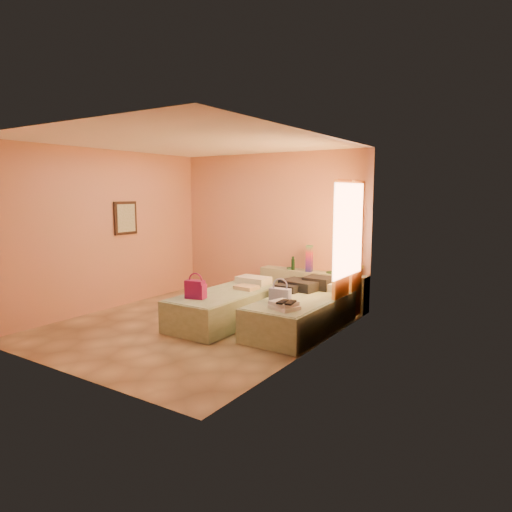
{
  "coord_description": "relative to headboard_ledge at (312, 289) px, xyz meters",
  "views": [
    {
      "loc": [
        4.56,
        -5.25,
        2.07
      ],
      "look_at": [
        0.57,
        0.85,
        1.04
      ],
      "focal_mm": 32.0,
      "sensor_mm": 36.0,
      "label": 1
    }
  ],
  "objects": [
    {
      "name": "magenta_handbag",
      "position": [
        -0.79,
        -2.29,
        0.31
      ],
      "size": [
        0.32,
        0.23,
        0.27
      ],
      "primitive_type": "cube",
      "rotation": [
        0.0,
        0.0,
        0.22
      ],
      "color": "#941256",
      "rests_on": "bed_left"
    },
    {
      "name": "blue_handbag",
      "position": [
        0.37,
        -1.79,
        0.27
      ],
      "size": [
        0.32,
        0.16,
        0.2
      ],
      "primitive_type": "cube",
      "rotation": [
        0.0,
        0.0,
        0.11
      ],
      "color": "#4556A7",
      "rests_on": "bed_right"
    },
    {
      "name": "bed_right",
      "position": [
        0.52,
        -1.45,
        -0.08
      ],
      "size": [
        0.91,
        2.0,
        0.5
      ],
      "primitive_type": "cube",
      "rotation": [
        0.0,
        0.0,
        -0.0
      ],
      "color": "#A4BA96",
      "rests_on": "ground"
    },
    {
      "name": "green_book",
      "position": [
        0.42,
        -0.02,
        0.34
      ],
      "size": [
        0.24,
        0.2,
        0.03
      ],
      "primitive_type": "cube",
      "rotation": [
        0.0,
        0.0,
        -0.31
      ],
      "color": "#294D2B",
      "rests_on": "headboard_ledge"
    },
    {
      "name": "towel_stack",
      "position": [
        0.62,
        -2.12,
        0.23
      ],
      "size": [
        0.43,
        0.4,
        0.1
      ],
      "primitive_type": "cube",
      "rotation": [
        0.0,
        0.0,
        -0.33
      ],
      "color": "silver",
      "rests_on": "bed_right"
    },
    {
      "name": "headboard_ledge",
      "position": [
        0.0,
        0.0,
        0.0
      ],
      "size": [
        2.05,
        0.3,
        0.65
      ],
      "primitive_type": "cube",
      "color": "#99A788",
      "rests_on": "ground"
    },
    {
      "name": "small_dish",
      "position": [
        -0.44,
        -0.03,
        0.34
      ],
      "size": [
        0.17,
        0.17,
        0.03
      ],
      "primitive_type": "cylinder",
      "rotation": [
        0.0,
        0.0,
        0.42
      ],
      "color": "#488459",
      "rests_on": "headboard_ledge"
    },
    {
      "name": "water_bottle",
      "position": [
        -0.36,
        -0.06,
        0.44
      ],
      "size": [
        0.07,
        0.07,
        0.24
      ],
      "primitive_type": "cylinder",
      "rotation": [
        0.0,
        0.0,
        -0.01
      ],
      "color": "#163D20",
      "rests_on": "headboard_ledge"
    },
    {
      "name": "khaki_garment",
      "position": [
        -0.52,
        -1.35,
        0.2
      ],
      "size": [
        0.36,
        0.29,
        0.06
      ],
      "primitive_type": "cube",
      "rotation": [
        0.0,
        0.0,
        -0.05
      ],
      "color": "tan",
      "rests_on": "bed_left"
    },
    {
      "name": "bed_left",
      "position": [
        -0.68,
        -1.7,
        -0.08
      ],
      "size": [
        0.91,
        2.0,
        0.5
      ],
      "primitive_type": "cube",
      "rotation": [
        0.0,
        0.0,
        -0.0
      ],
      "color": "#A4BA96",
      "rests_on": "ground"
    },
    {
      "name": "flower_vase",
      "position": [
        0.83,
        0.04,
        0.46
      ],
      "size": [
        0.24,
        0.24,
        0.26
      ],
      "primitive_type": "cube",
      "rotation": [
        0.0,
        0.0,
        -0.19
      ],
      "color": "silver",
      "rests_on": "headboard_ledge"
    },
    {
      "name": "rainbow_box",
      "position": [
        -0.03,
        -0.07,
        0.56
      ],
      "size": [
        0.12,
        0.12,
        0.48
      ],
      "primitive_type": "cube",
      "rotation": [
        0.0,
        0.0,
        0.14
      ],
      "color": "#941256",
      "rests_on": "headboard_ledge"
    },
    {
      "name": "ground",
      "position": [
        -0.98,
        -2.1,
        -0.33
      ],
      "size": [
        4.5,
        4.5,
        0.0
      ],
      "primitive_type": "plane",
      "color": "tan",
      "rests_on": "ground"
    },
    {
      "name": "room_walls",
      "position": [
        -0.77,
        -1.53,
        1.46
      ],
      "size": [
        4.02,
        4.51,
        2.81
      ],
      "color": "tan",
      "rests_on": "ground"
    },
    {
      "name": "sandal_pair",
      "position": [
        0.68,
        -2.17,
        0.29
      ],
      "size": [
        0.2,
        0.25,
        0.02
      ],
      "primitive_type": "cube",
      "rotation": [
        0.0,
        0.0,
        0.08
      ],
      "color": "black",
      "rests_on": "towel_stack"
    },
    {
      "name": "clothes_pile",
      "position": [
        0.28,
        -0.89,
        0.27
      ],
      "size": [
        0.73,
        0.73,
        0.2
      ],
      "primitive_type": "cube",
      "rotation": [
        0.0,
        0.0,
        -0.12
      ],
      "color": "black",
      "rests_on": "bed_right"
    }
  ]
}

